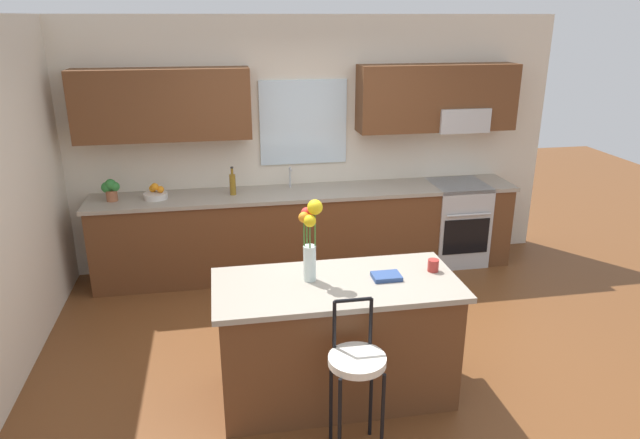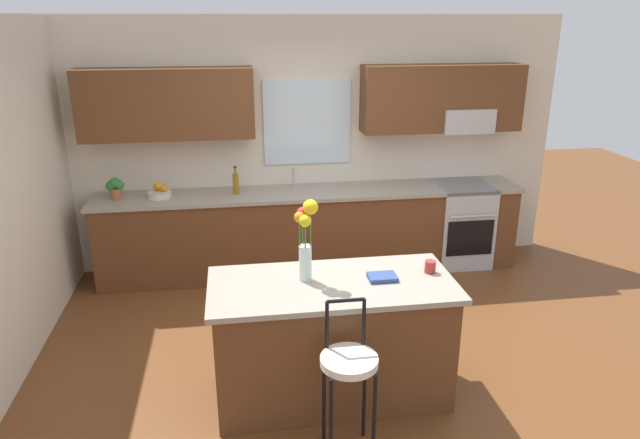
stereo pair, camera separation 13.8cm
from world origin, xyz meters
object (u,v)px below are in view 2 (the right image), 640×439
Objects in this scene: bar_stool_near at (349,367)px; potted_plant_small at (115,187)px; mug_ceramic at (430,267)px; kitchen_island at (332,339)px; cookbook at (382,277)px; flower_vase at (306,235)px; fruit_bowl_oranges at (159,192)px; bottle_olive_oil at (236,183)px; oven_range at (460,224)px.

bar_stool_near is 4.61× the size of potted_plant_small.
mug_ceramic is (0.73, 0.67, 0.33)m from bar_stool_near.
cookbook reaches higher than kitchen_island.
potted_plant_small is at bearing 127.55° from flower_vase.
fruit_bowl_oranges is (-1.24, 2.18, -0.29)m from flower_vase.
bar_stool_near is 0.94m from flower_vase.
mug_ceramic is 0.45× the size of cookbook.
mug_ceramic is at bearing -40.29° from potted_plant_small.
potted_plant_small is at bearing 122.88° from bar_stool_near.
mug_ceramic is at bearing -0.68° from flower_vase.
oven_range is at bearing -0.57° from bottle_olive_oil.
bar_stool_near is 2.95m from bottle_olive_oil.
cookbook is (0.36, 0.61, 0.30)m from bar_stool_near.
kitchen_island is at bearing -57.76° from fruit_bowl_oranges.
bar_stool_near is at bearing -137.35° from mug_ceramic.
kitchen_island is 5.82× the size of bottle_olive_oil.
flower_vase is at bearing -60.31° from fruit_bowl_oranges.
mug_ceramic is at bearing 9.33° from cookbook.
flower_vase is 2.75m from potted_plant_small.
potted_plant_small reaches higher than cookbook.
bar_stool_near reaches higher than oven_range.
oven_range is 4.60× the size of cookbook.
fruit_bowl_oranges reaches higher than cookbook.
flower_vase is 1.99× the size of bottle_olive_oil.
bar_stool_near is at bearing -75.53° from flower_vase.
kitchen_island is at bearing -74.17° from bottle_olive_oil.
potted_plant_small is (-2.58, 2.18, 0.08)m from mug_ceramic.
fruit_bowl_oranges is at bearing 179.50° from oven_range.
fruit_bowl_oranges is 1.06× the size of potted_plant_small.
cookbook is at bearing -170.67° from mug_ceramic.
bottle_olive_oil is at bearing -0.30° from fruit_bowl_oranges.
fruit_bowl_oranges reaches higher than kitchen_island.
fruit_bowl_oranges is (-1.42, 2.25, 0.51)m from kitchen_island.
flower_vase reaches higher than bottle_olive_oil.
mug_ceramic is at bearing 4.64° from kitchen_island.
fruit_bowl_oranges is at bearing 116.36° from bar_stool_near.
kitchen_island is 0.82m from flower_vase.
bottle_olive_oil is (-2.49, 0.02, 0.58)m from oven_range.
oven_range is 0.88× the size of bar_stool_near.
cookbook is 0.67× the size of bottle_olive_oil.
mug_ceramic reaches higher than kitchen_island.
flower_vase is (-0.18, 0.68, 0.62)m from bar_stool_near.
oven_range is 2.56m from bottle_olive_oil.
bottle_olive_oil reaches higher than oven_range.
bar_stool_near is at bearing -123.23° from oven_range.
bottle_olive_oil is (0.78, -0.00, 0.07)m from fruit_bowl_oranges.
cookbook is at bearing -7.62° from flower_vase.
oven_range is at bearing 62.48° from mug_ceramic.
cookbook is 0.88× the size of potted_plant_small.
bar_stool_near is (-0.00, -0.61, 0.17)m from kitchen_island.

